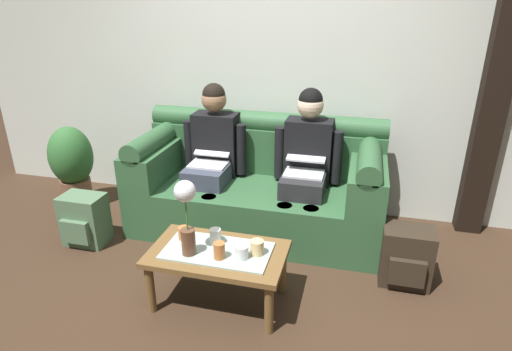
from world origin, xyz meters
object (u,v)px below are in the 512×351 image
object	(u,v)px
coffee_table	(218,258)
backpack_right	(406,257)
cup_near_right	(257,247)
person_left	(212,151)
cup_near_left	(215,237)
couch	(258,186)
flower_vase	(186,211)
potted_plant	(72,163)
backpack_left	(84,220)
cup_far_right	(184,233)
cup_far_left	(242,252)
cup_far_center	(219,250)
person_right	(306,160)

from	to	relation	value
coffee_table	backpack_right	distance (m)	1.31
cup_near_right	person_left	bearing A→B (deg)	122.39
person_left	cup_near_left	distance (m)	1.08
couch	backpack_right	xyz separation A→B (m)	(1.20, -0.54, -0.17)
cup_near_left	backpack_right	world-z (taller)	cup_near_left
cup_near_right	cup_near_left	bearing A→B (deg)	170.71
person_left	cup_near_right	bearing A→B (deg)	-57.61
flower_vase	potted_plant	world-z (taller)	flower_vase
flower_vase	cup_near_right	xyz separation A→B (m)	(0.41, 0.10, -0.25)
couch	person_left	size ratio (longest dim) A/B	1.69
backpack_left	cup_near_right	bearing A→B (deg)	-14.71
potted_plant	coffee_table	bearing A→B (deg)	-29.70
coffee_table	cup_far_right	distance (m)	0.29
cup_near_right	potted_plant	bearing A→B (deg)	153.82
cup_far_left	cup_far_right	world-z (taller)	cup_far_right
cup_near_right	flower_vase	bearing A→B (deg)	-166.51
coffee_table	cup_far_center	distance (m)	0.15
person_right	couch	bearing A→B (deg)	179.57
cup_near_left	cup_far_right	world-z (taller)	cup_near_left
couch	person_right	bearing A→B (deg)	-0.43
cup_far_left	backpack_right	bearing A→B (deg)	28.90
potted_plant	backpack_right	bearing A→B (deg)	-9.75
person_left	cup_far_left	size ratio (longest dim) A/B	14.46
flower_vase	cup_near_right	distance (m)	0.49
backpack_left	potted_plant	world-z (taller)	potted_plant
coffee_table	cup_near_right	world-z (taller)	cup_near_right
person_left	flower_vase	bearing A→B (deg)	-77.75
backpack_right	backpack_left	xyz separation A→B (m)	(-2.49, -0.09, -0.00)
cup_near_left	cup_far_left	distance (m)	0.24
person_left	person_right	world-z (taller)	same
cup_far_right	backpack_left	distance (m)	1.12
flower_vase	cup_far_right	world-z (taller)	flower_vase
person_right	coffee_table	world-z (taller)	person_right
person_left	backpack_right	size ratio (longest dim) A/B	2.91
cup_near_right	cup_far_right	size ratio (longest dim) A/B	1.08
flower_vase	backpack_right	bearing A→B (deg)	23.77
flower_vase	person_left	bearing A→B (deg)	102.25
couch	cup_near_left	world-z (taller)	couch
coffee_table	backpack_left	xyz separation A→B (m)	(-1.29, 0.42, -0.12)
backpack_left	person_right	bearing A→B (deg)	20.50
cup_far_right	backpack_right	distance (m)	1.54
cup_near_left	cup_near_right	size ratio (longest dim) A/B	1.15
flower_vase	backpack_right	distance (m)	1.56
cup_near_left	backpack_left	xyz separation A→B (m)	(-1.26, 0.36, -0.24)
person_left	cup_far_center	xyz separation A→B (m)	(0.45, -1.14, -0.21)
cup_far_right	coffee_table	bearing A→B (deg)	-15.79
person_left	flower_vase	distance (m)	1.17
couch	flower_vase	xyz separation A→B (m)	(-0.16, -1.14, 0.32)
backpack_left	cup_far_left	bearing A→B (deg)	-17.83
backpack_right	potted_plant	size ratio (longest dim) A/B	0.54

